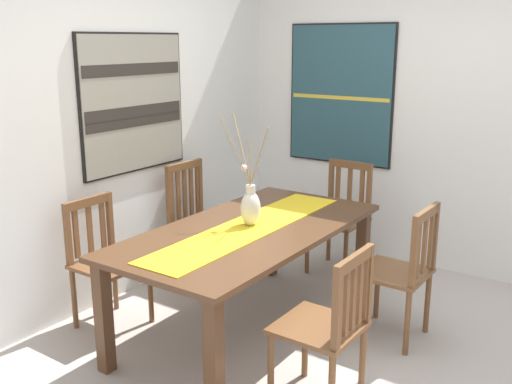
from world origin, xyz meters
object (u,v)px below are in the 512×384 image
(chair_2, at_px, (341,216))
(painting_on_back_wall, at_px, (134,103))
(centerpiece_vase, at_px, (250,206))
(chair_4, at_px, (105,260))
(dining_table, at_px, (249,241))
(chair_1, at_px, (197,220))
(painting_on_side_wall, at_px, (340,95))
(chair_0, at_px, (402,271))
(chair_3, at_px, (329,324))

(chair_2, bearing_deg, painting_on_back_wall, 135.65)
(centerpiece_vase, xyz_separation_m, chair_4, (-0.51, 0.84, -0.40))
(centerpiece_vase, bearing_deg, dining_table, -154.60)
(chair_1, distance_m, painting_on_side_wall, 1.72)
(chair_0, bearing_deg, chair_4, 118.36)
(dining_table, height_order, chair_3, chair_3)
(centerpiece_vase, distance_m, chair_4, 1.06)
(chair_1, xyz_separation_m, painting_on_side_wall, (1.32, -0.59, 0.93))
(chair_1, bearing_deg, painting_on_side_wall, -24.03)
(chair_0, bearing_deg, dining_table, 118.09)
(centerpiece_vase, height_order, chair_1, centerpiece_vase)
(centerpiece_vase, height_order, painting_on_back_wall, painting_on_back_wall)
(dining_table, xyz_separation_m, painting_on_back_wall, (0.14, 1.14, 0.82))
(chair_0, xyz_separation_m, chair_3, (-0.93, 0.04, 0.01))
(chair_3, relative_size, painting_on_back_wall, 0.87)
(chair_4, xyz_separation_m, painting_on_back_wall, (0.61, 0.28, 0.99))
(centerpiece_vase, xyz_separation_m, chair_0, (0.42, -0.89, -0.39))
(chair_1, bearing_deg, centerpiece_vase, -118.16)
(centerpiece_vase, xyz_separation_m, painting_on_back_wall, (0.09, 1.12, 0.59))
(centerpiece_vase, xyz_separation_m, chair_2, (1.28, -0.04, -0.39))
(painting_on_back_wall, bearing_deg, chair_4, -155.14)
(painting_on_side_wall, bearing_deg, centerpiece_vase, -171.83)
(chair_0, bearing_deg, centerpiece_vase, 115.35)
(dining_table, bearing_deg, chair_0, -61.91)
(chair_1, bearing_deg, dining_table, -119.77)
(chair_1, xyz_separation_m, painting_on_back_wall, (-0.36, 0.28, 0.95))
(dining_table, height_order, chair_2, chair_2)
(centerpiece_vase, relative_size, painting_on_side_wall, 0.58)
(chair_2, distance_m, painting_on_back_wall, 1.92)
(chair_2, height_order, chair_3, chair_2)
(painting_on_back_wall, bearing_deg, chair_0, -80.74)
(chair_1, distance_m, chair_3, 1.95)
(chair_3, bearing_deg, centerpiece_vase, 59.28)
(centerpiece_vase, height_order, chair_0, centerpiece_vase)
(chair_3, bearing_deg, painting_on_side_wall, 25.84)
(chair_0, distance_m, chair_4, 1.97)
(chair_3, distance_m, chair_4, 1.69)
(chair_1, bearing_deg, chair_2, -46.75)
(chair_3, bearing_deg, chair_1, 60.54)
(dining_table, bearing_deg, painting_on_back_wall, 83.21)
(dining_table, relative_size, chair_1, 2.03)
(painting_on_side_wall, bearing_deg, dining_table, -171.40)
(dining_table, height_order, painting_on_side_wall, painting_on_side_wall)
(dining_table, xyz_separation_m, chair_2, (1.32, -0.02, -0.16))
(chair_0, bearing_deg, painting_on_back_wall, 99.26)
(dining_table, distance_m, chair_1, 1.01)
(chair_2, distance_m, painting_on_side_wall, 1.11)
(chair_1, xyz_separation_m, chair_2, (0.83, -0.88, -0.02))
(painting_on_back_wall, bearing_deg, chair_2, -44.35)
(painting_on_side_wall, bearing_deg, chair_0, -139.74)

